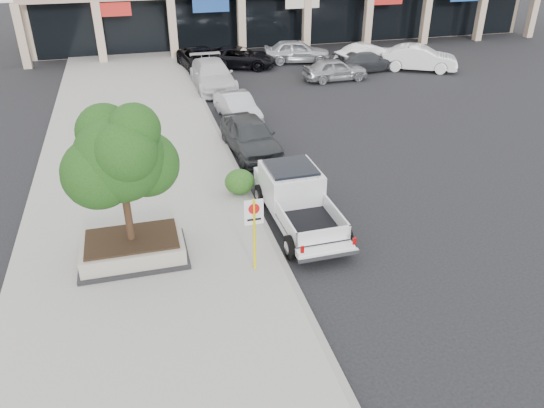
{
  "coord_description": "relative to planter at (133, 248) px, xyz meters",
  "views": [
    {
      "loc": [
        -5.27,
        -12.36,
        9.33
      ],
      "look_at": [
        -1.55,
        1.5,
        1.44
      ],
      "focal_mm": 35.0,
      "sensor_mm": 36.0,
      "label": 1
    }
  ],
  "objects": [
    {
      "name": "ground",
      "position": [
        5.87,
        -1.62,
        -0.48
      ],
      "size": [
        120.0,
        120.0,
        0.0
      ],
      "primitive_type": "plane",
      "color": "black",
      "rests_on": "ground"
    },
    {
      "name": "sidewalk",
      "position": [
        0.37,
        4.38,
        -0.4
      ],
      "size": [
        8.0,
        52.0,
        0.15
      ],
      "primitive_type": "cube",
      "color": "gray",
      "rests_on": "ground"
    },
    {
      "name": "curb",
      "position": [
        4.32,
        4.38,
        -0.4
      ],
      "size": [
        0.2,
        52.0,
        0.15
      ],
      "primitive_type": "cube",
      "color": "gray",
      "rests_on": "ground"
    },
    {
      "name": "planter",
      "position": [
        0.0,
        0.0,
        0.0
      ],
      "size": [
        3.2,
        2.2,
        0.68
      ],
      "color": "black",
      "rests_on": "sidewalk"
    },
    {
      "name": "planter_tree",
      "position": [
        0.13,
        0.15,
        2.94
      ],
      "size": [
        2.9,
        2.55,
        4.0
      ],
      "color": "black",
      "rests_on": "planter"
    },
    {
      "name": "no_parking_sign",
      "position": [
        3.41,
        -1.53,
        1.16
      ],
      "size": [
        0.55,
        0.09,
        2.3
      ],
      "color": "yellow",
      "rests_on": "sidewalk"
    },
    {
      "name": "hedge",
      "position": [
        3.98,
        3.29,
        0.14
      ],
      "size": [
        1.1,
        0.99,
        0.93
      ],
      "primitive_type": "ellipsoid",
      "color": "#134313",
      "rests_on": "sidewalk"
    },
    {
      "name": "pickup_truck",
      "position": [
        5.52,
        0.77,
        0.39
      ],
      "size": [
        2.15,
        5.56,
        1.74
      ],
      "primitive_type": null,
      "rotation": [
        0.0,
        0.0,
        0.02
      ],
      "color": "white",
      "rests_on": "ground"
    },
    {
      "name": "curb_car_a",
      "position": [
        5.31,
        7.25,
        0.31
      ],
      "size": [
        2.24,
        4.76,
        1.57
      ],
      "primitive_type": "imported",
      "rotation": [
        0.0,
        0.0,
        0.08
      ],
      "color": "#303335",
      "rests_on": "ground"
    },
    {
      "name": "curb_car_b",
      "position": [
        5.63,
        11.57,
        0.19
      ],
      "size": [
        1.9,
        4.18,
        1.33
      ],
      "primitive_type": "imported",
      "rotation": [
        0.0,
        0.0,
        0.12
      ],
      "color": "#ABADB4",
      "rests_on": "ground"
    },
    {
      "name": "curb_car_c",
      "position": [
        5.33,
        17.42,
        0.33
      ],
      "size": [
        2.32,
        5.6,
        1.62
      ],
      "primitive_type": "imported",
      "rotation": [
        0.0,
        0.0,
        0.01
      ],
      "color": "silver",
      "rests_on": "ground"
    },
    {
      "name": "curb_car_d",
      "position": [
        5.29,
        21.71,
        0.26
      ],
      "size": [
        3.07,
        5.53,
        1.46
      ],
      "primitive_type": "imported",
      "rotation": [
        0.0,
        0.0,
        0.13
      ],
      "color": "black",
      "rests_on": "ground"
    },
    {
      "name": "lot_car_a",
      "position": [
        13.07,
        17.15,
        0.22
      ],
      "size": [
        4.12,
        1.77,
        1.39
      ],
      "primitive_type": "imported",
      "rotation": [
        0.0,
        0.0,
        1.6
      ],
      "color": "#999BA0",
      "rests_on": "ground"
    },
    {
      "name": "lot_car_b",
      "position": [
        16.51,
        19.56,
        0.31
      ],
      "size": [
        4.98,
        2.44,
        1.57
      ],
      "primitive_type": "imported",
      "rotation": [
        0.0,
        0.0,
        1.74
      ],
      "color": "white",
      "rests_on": "ground"
    },
    {
      "name": "lot_car_c",
      "position": [
        15.95,
        18.73,
        0.19
      ],
      "size": [
        4.83,
        2.62,
        1.33
      ],
      "primitive_type": "imported",
      "rotation": [
        0.0,
        0.0,
        1.74
      ],
      "color": "#303236",
      "rests_on": "ground"
    },
    {
      "name": "lot_car_d",
      "position": [
        7.87,
        21.79,
        0.22
      ],
      "size": [
        5.51,
        3.96,
        1.39
      ],
      "primitive_type": "imported",
      "rotation": [
        0.0,
        0.0,
        1.2
      ],
      "color": "black",
      "rests_on": "ground"
    },
    {
      "name": "lot_car_e",
      "position": [
        12.11,
        22.15,
        0.32
      ],
      "size": [
        4.96,
        2.7,
        1.6
      ],
      "primitive_type": "imported",
      "rotation": [
        0.0,
        0.0,
        1.39
      ],
      "color": "#ADAFB5",
      "rests_on": "ground"
    },
    {
      "name": "lot_car_f",
      "position": [
        19.37,
        17.99,
        0.34
      ],
      "size": [
        5.18,
        3.85,
        1.63
      ],
      "primitive_type": "imported",
      "rotation": [
        0.0,
        0.0,
        1.08
      ],
      "color": "white",
      "rests_on": "ground"
    }
  ]
}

